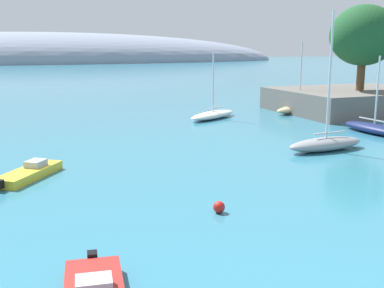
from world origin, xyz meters
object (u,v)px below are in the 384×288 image
object	(u,v)px
sailboat_sand_mid_mooring	(299,108)
mooring_buoy_red	(219,207)
tree_clump_shore	(364,36)
sailboat_grey_near_shore	(326,143)
sailboat_navy_end_of_line	(374,128)
sailboat_white_outer_mooring	(213,114)
motorboat_yellow_alongside_breakwater	(29,173)

from	to	relation	value
sailboat_sand_mid_mooring	mooring_buoy_red	distance (m)	37.20
tree_clump_shore	sailboat_grey_near_shore	world-z (taller)	tree_clump_shore
sailboat_navy_end_of_line	tree_clump_shore	bearing A→B (deg)	143.65
sailboat_white_outer_mooring	motorboat_yellow_alongside_breakwater	xyz separation A→B (m)	(-20.41, -17.85, -0.15)
sailboat_grey_near_shore	sailboat_white_outer_mooring	bearing A→B (deg)	-89.77
sailboat_sand_mid_mooring	sailboat_navy_end_of_line	size ratio (longest dim) A/B	1.14
sailboat_sand_mid_mooring	sailboat_grey_near_shore	bearing A→B (deg)	41.02
sailboat_sand_mid_mooring	mooring_buoy_red	world-z (taller)	sailboat_sand_mid_mooring
sailboat_sand_mid_mooring	sailboat_navy_end_of_line	distance (m)	14.56
motorboat_yellow_alongside_breakwater	tree_clump_shore	bearing A→B (deg)	-31.77
sailboat_navy_end_of_line	motorboat_yellow_alongside_breakwater	distance (m)	30.90
tree_clump_shore	sailboat_navy_end_of_line	size ratio (longest dim) A/B	1.32
tree_clump_shore	sailboat_white_outer_mooring	size ratio (longest dim) A/B	1.30
sailboat_white_outer_mooring	mooring_buoy_red	xyz separation A→B (m)	(-12.12, -27.85, -0.18)
tree_clump_shore	mooring_buoy_red	xyz separation A→B (m)	(-30.08, -25.13, -8.88)
sailboat_sand_mid_mooring	sailboat_navy_end_of_line	world-z (taller)	sailboat_sand_mid_mooring
tree_clump_shore	mooring_buoy_red	distance (m)	40.19
sailboat_white_outer_mooring	mooring_buoy_red	size ratio (longest dim) A/B	13.09
sailboat_sand_mid_mooring	sailboat_navy_end_of_line	bearing A→B (deg)	63.53
sailboat_white_outer_mooring	mooring_buoy_red	bearing A→B (deg)	34.60
sailboat_grey_near_shore	tree_clump_shore	bearing A→B (deg)	-141.14
sailboat_white_outer_mooring	motorboat_yellow_alongside_breakwater	world-z (taller)	sailboat_white_outer_mooring
sailboat_navy_end_of_line	mooring_buoy_red	size ratio (longest dim) A/B	12.87
mooring_buoy_red	sailboat_white_outer_mooring	bearing A→B (deg)	66.48
sailboat_grey_near_shore	mooring_buoy_red	xyz separation A→B (m)	(-13.59, -9.62, -0.32)
sailboat_sand_mid_mooring	motorboat_yellow_alongside_breakwater	xyz separation A→B (m)	(-32.24, -18.46, -0.23)
sailboat_grey_near_shore	sailboat_white_outer_mooring	distance (m)	18.29
motorboat_yellow_alongside_breakwater	mooring_buoy_red	xyz separation A→B (m)	(8.29, -10.00, -0.02)
sailboat_sand_mid_mooring	motorboat_yellow_alongside_breakwater	world-z (taller)	sailboat_sand_mid_mooring
tree_clump_shore	sailboat_navy_end_of_line	bearing A→B (deg)	-124.75
sailboat_grey_near_shore	mooring_buoy_red	bearing A→B (deg)	30.91
sailboat_sand_mid_mooring	mooring_buoy_red	xyz separation A→B (m)	(-23.95, -28.46, -0.26)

